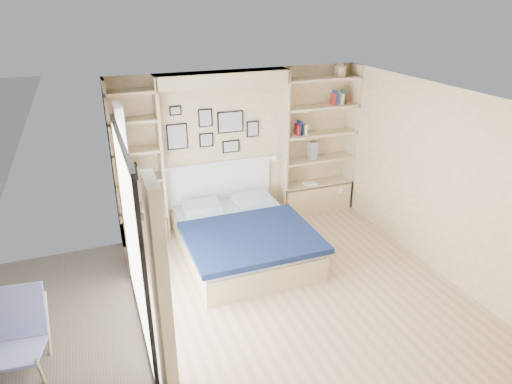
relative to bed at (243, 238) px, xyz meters
name	(u,v)px	position (x,y,z in m)	size (l,w,h in m)	color
ground	(296,289)	(0.37, -1.06, -0.28)	(4.50, 4.50, 0.00)	tan
room_shell	(231,176)	(-0.02, 0.46, 0.80)	(4.50, 4.50, 4.50)	#D9C08A
bed	(243,238)	(0.00, 0.00, 0.00)	(1.76, 2.27, 1.07)	tan
photo_gallery	(212,130)	(-0.08, 1.16, 1.33)	(1.48, 0.02, 0.82)	black
reading_lamps	(227,164)	(0.07, 0.94, 0.82)	(1.92, 0.12, 0.15)	silver
shelf_decor	(303,119)	(1.40, 1.00, 1.40)	(3.54, 0.23, 2.03)	#A51E1E
deck_chair	(20,333)	(-2.82, -1.24, 0.11)	(0.57, 0.85, 0.81)	tan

